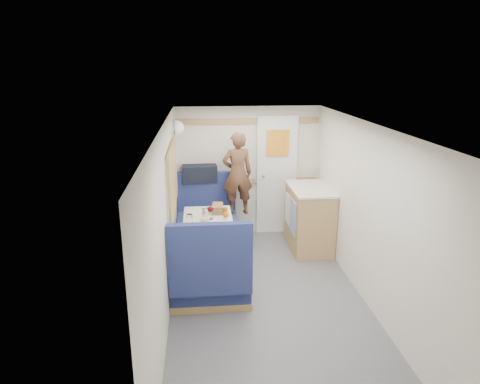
{
  "coord_description": "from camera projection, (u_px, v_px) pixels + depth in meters",
  "views": [
    {
      "loc": [
        -0.72,
        -4.14,
        2.6
      ],
      "look_at": [
        -0.25,
        0.9,
        1.08
      ],
      "focal_mm": 32.0,
      "sensor_mm": 36.0,
      "label": 1
    }
  ],
  "objects": [
    {
      "name": "floor",
      "position": [
        270.0,
        307.0,
        4.76
      ],
      "size": [
        4.5,
        4.5,
        0.0
      ],
      "primitive_type": "plane",
      "color": "#515156",
      "rests_on": "ground"
    },
    {
      "name": "tumbler_left",
      "position": [
        190.0,
        219.0,
        5.22
      ],
      "size": [
        0.08,
        0.08,
        0.12
      ],
      "primitive_type": "cylinder",
      "color": "white",
      "rests_on": "dinette_table"
    },
    {
      "name": "bread_loaf",
      "position": [
        218.0,
        208.0,
        5.63
      ],
      "size": [
        0.16,
        0.26,
        0.11
      ],
      "primitive_type": "cube",
      "rotation": [
        0.0,
        0.0,
        -0.08
      ],
      "color": "brown",
      "rests_on": "dinette_table"
    },
    {
      "name": "tray",
      "position": [
        215.0,
        226.0,
        5.13
      ],
      "size": [
        0.37,
        0.41,
        0.02
      ],
      "primitive_type": "cube",
      "rotation": [
        0.0,
        0.0,
        0.4
      ],
      "color": "white",
      "rests_on": "dinette_table"
    },
    {
      "name": "ledge",
      "position": [
        206.0,
        182.0,
        6.47
      ],
      "size": [
        0.9,
        0.14,
        0.04
      ],
      "primitive_type": "cube",
      "color": "#9A7C45",
      "rests_on": "bench_far"
    },
    {
      "name": "oak_trim_high",
      "position": [
        248.0,
        121.0,
        6.37
      ],
      "size": [
        2.15,
        0.02,
        0.08
      ],
      "primitive_type": "cube",
      "color": "#9A7C45",
      "rests_on": "wall_back"
    },
    {
      "name": "ceiling",
      "position": [
        274.0,
        128.0,
        4.18
      ],
      "size": [
        4.5,
        4.5,
        0.0
      ],
      "primitive_type": "plane",
      "rotation": [
        3.14,
        0.0,
        0.0
      ],
      "color": "silver",
      "rests_on": "wall_back"
    },
    {
      "name": "duffel_bag",
      "position": [
        200.0,
        173.0,
        6.42
      ],
      "size": [
        0.53,
        0.28,
        0.25
      ],
      "primitive_type": "cube",
      "rotation": [
        0.0,
        0.0,
        0.07
      ],
      "color": "black",
      "rests_on": "ledge"
    },
    {
      "name": "beer_glass",
      "position": [
        225.0,
        211.0,
        5.53
      ],
      "size": [
        0.06,
        0.06,
        0.1
      ],
      "primitive_type": "cylinder",
      "color": "brown",
      "rests_on": "dinette_table"
    },
    {
      "name": "wall_left",
      "position": [
        165.0,
        227.0,
        4.37
      ],
      "size": [
        0.02,
        4.5,
        2.0
      ],
      "primitive_type": "cube",
      "color": "silver",
      "rests_on": "floor"
    },
    {
      "name": "person",
      "position": [
        237.0,
        174.0,
        6.23
      ],
      "size": [
        0.48,
        0.35,
        1.23
      ],
      "primitive_type": "imported",
      "rotation": [
        0.0,
        0.0,
        3.27
      ],
      "color": "brown",
      "rests_on": "bench_far"
    },
    {
      "name": "side_window",
      "position": [
        172.0,
        178.0,
        5.25
      ],
      "size": [
        0.04,
        1.3,
        0.72
      ],
      "primitive_type": "cube",
      "color": "#9BA990",
      "rests_on": "wall_left"
    },
    {
      "name": "pepper_grinder",
      "position": [
        208.0,
        210.0,
        5.6
      ],
      "size": [
        0.04,
        0.04,
        0.1
      ],
      "primitive_type": "cylinder",
      "color": "black",
      "rests_on": "dinette_table"
    },
    {
      "name": "salt_grinder",
      "position": [
        209.0,
        210.0,
        5.57
      ],
      "size": [
        0.04,
        0.04,
        0.1
      ],
      "primitive_type": "cylinder",
      "color": "silver",
      "rests_on": "dinette_table"
    },
    {
      "name": "galley_counter",
      "position": [
        309.0,
        218.0,
        6.17
      ],
      "size": [
        0.57,
        0.92,
        0.92
      ],
      "color": "#9A7C45",
      "rests_on": "floor"
    },
    {
      "name": "wine_glass",
      "position": [
        210.0,
        210.0,
        5.36
      ],
      "size": [
        0.08,
        0.08,
        0.17
      ],
      "color": "white",
      "rests_on": "dinette_table"
    },
    {
      "name": "bench_far",
      "position": [
        207.0,
        224.0,
        6.39
      ],
      "size": [
        0.9,
        0.59,
        1.05
      ],
      "color": "navy",
      "rests_on": "floor"
    },
    {
      "name": "dome_light",
      "position": [
        177.0,
        128.0,
        5.92
      ],
      "size": [
        0.2,
        0.2,
        0.2
      ],
      "primitive_type": "sphere",
      "color": "white",
      "rests_on": "wall_left"
    },
    {
      "name": "oak_trim_low",
      "position": [
        248.0,
        181.0,
        6.64
      ],
      "size": [
        2.15,
        0.02,
        0.08
      ],
      "primitive_type": "cube",
      "color": "#9A7C45",
      "rests_on": "wall_back"
    },
    {
      "name": "rear_door",
      "position": [
        277.0,
        173.0,
        6.63
      ],
      "size": [
        0.62,
        0.12,
        1.86
      ],
      "color": "white",
      "rests_on": "wall_back"
    },
    {
      "name": "dinette_table",
      "position": [
        208.0,
        229.0,
        5.49
      ],
      "size": [
        0.62,
        0.92,
        0.72
      ],
      "color": "white",
      "rests_on": "floor"
    },
    {
      "name": "orange_fruit",
      "position": [
        226.0,
        215.0,
        5.38
      ],
      "size": [
        0.08,
        0.08,
        0.08
      ],
      "primitive_type": "sphere",
      "color": "orange",
      "rests_on": "tray"
    },
    {
      "name": "wall_back",
      "position": [
        248.0,
        172.0,
        6.61
      ],
      "size": [
        2.2,
        0.02,
        2.0
      ],
      "primitive_type": "cube",
      "color": "silver",
      "rests_on": "floor"
    },
    {
      "name": "wall_right",
      "position": [
        373.0,
        220.0,
        4.57
      ],
      "size": [
        0.02,
        4.5,
        2.0
      ],
      "primitive_type": "cube",
      "color": "silver",
      "rests_on": "floor"
    },
    {
      "name": "cheese_block",
      "position": [
        205.0,
        219.0,
        5.29
      ],
      "size": [
        0.12,
        0.09,
        0.04
      ],
      "primitive_type": "cube",
      "rotation": [
        0.0,
        0.0,
        0.37
      ],
      "color": "#E4CC84",
      "rests_on": "tray"
    },
    {
      "name": "tumbler_right",
      "position": [
        205.0,
        213.0,
        5.43
      ],
      "size": [
        0.07,
        0.07,
        0.12
      ],
      "primitive_type": "cylinder",
      "color": "white",
      "rests_on": "dinette_table"
    },
    {
      "name": "bench_near",
      "position": [
        210.0,
        280.0,
        4.74
      ],
      "size": [
        0.9,
        0.59,
        1.05
      ],
      "color": "navy",
      "rests_on": "floor"
    }
  ]
}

